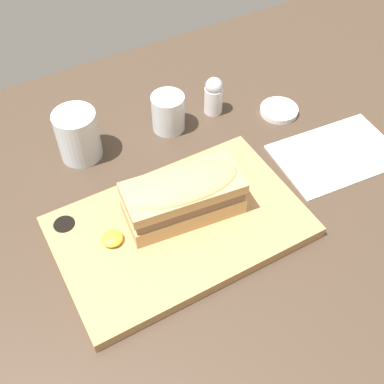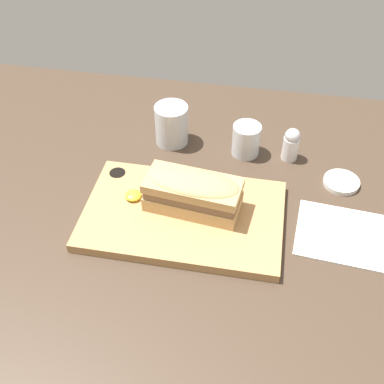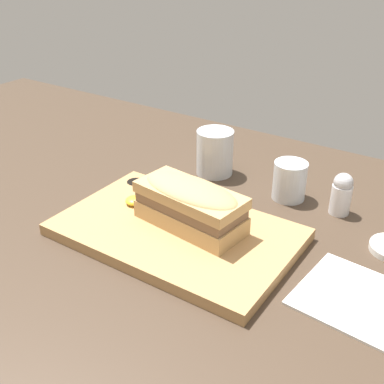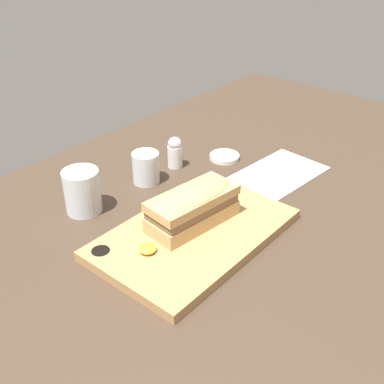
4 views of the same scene
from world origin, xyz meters
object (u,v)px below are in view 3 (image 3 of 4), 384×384
Objects in this scene: serving_board at (176,231)px; salt_shaker at (342,193)px; water_glass at (215,155)px; napkin at (381,309)px; wine_glass at (289,182)px; sandwich at (190,203)px.

salt_shaker reaches higher than serving_board.
water_glass is 46.38cm from napkin.
salt_shaker is (19.75, 22.46, 2.96)cm from serving_board.
salt_shaker is (9.84, -0.10, 0.68)cm from wine_glass.
napkin is (32.88, 0.86, -0.79)cm from serving_board.
serving_board is 5.69cm from sandwich.
salt_shaker is at bearing -2.94° from water_glass.
serving_board is at bearing -73.16° from water_glass.
water_glass is (-8.91, 22.14, -2.10)cm from sandwich.
water_glass reaches higher than serving_board.
sandwich is at bearing -111.52° from wine_glass.
wine_glass reaches higher than napkin.
sandwich is at bearing -131.03° from salt_shaker.
water_glass is at bearing 106.84° from serving_board.
sandwich reaches higher than salt_shaker.
sandwich is 31.76cm from napkin.
wine_glass is at bearing 68.48° from sandwich.
wine_glass is (8.22, 20.85, -2.88)cm from sandwich.
water_glass is 0.40× the size of napkin.
salt_shaker is (26.97, -1.39, -0.10)cm from water_glass.
water_glass reaches higher than salt_shaker.
water_glass is 1.28× the size of wine_glass.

